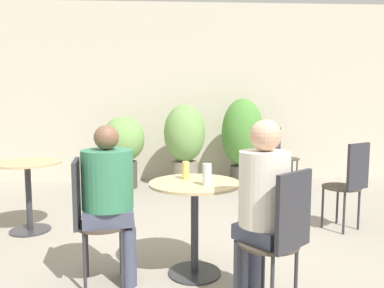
{
  "coord_description": "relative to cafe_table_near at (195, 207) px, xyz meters",
  "views": [
    {
      "loc": [
        -0.26,
        -2.56,
        1.34
      ],
      "look_at": [
        -0.1,
        0.64,
        0.98
      ],
      "focal_mm": 35.0,
      "sensor_mm": 36.0,
      "label": 1
    }
  ],
  "objects": [
    {
      "name": "bistro_chair_0",
      "position": [
        -0.78,
        -0.13,
        0.02
      ],
      "size": [
        0.42,
        0.4,
        0.93
      ],
      "rotation": [
        0.0,
        0.0,
        -4.55
      ],
      "color": "#42382D",
      "rests_on": "ground_plane"
    },
    {
      "name": "beer_glass_1",
      "position": [
        -0.06,
        0.13,
        0.26
      ],
      "size": [
        0.06,
        0.06,
        0.14
      ],
      "color": "#DBC65B",
      "rests_on": "cafe_table_near"
    },
    {
      "name": "potted_plant_2",
      "position": [
        0.95,
        3.11,
        0.26
      ],
      "size": [
        0.66,
        0.66,
        1.4
      ],
      "color": "#47423D",
      "rests_on": "ground_plane"
    },
    {
      "name": "potted_plant_0",
      "position": [
        -0.94,
        3.04,
        0.12
      ],
      "size": [
        0.66,
        0.66,
        1.12
      ],
      "color": "#47423D",
      "rests_on": "ground_plane"
    },
    {
      "name": "ground_plane",
      "position": [
        0.1,
        -0.24,
        -0.54
      ],
      "size": [
        20.0,
        20.0,
        0.0
      ],
      "primitive_type": "plane",
      "color": "gray"
    },
    {
      "name": "beer_glass_0",
      "position": [
        0.08,
        -0.11,
        0.27
      ],
      "size": [
        0.07,
        0.07,
        0.16
      ],
      "color": "silver",
      "rests_on": "cafe_table_near"
    },
    {
      "name": "storefront_wall",
      "position": [
        0.1,
        3.65,
        0.96
      ],
      "size": [
        10.0,
        0.06,
        3.0
      ],
      "color": "beige",
      "rests_on": "ground_plane"
    },
    {
      "name": "bistro_chair_1",
      "position": [
        0.5,
        -0.61,
        0.02
      ],
      "size": [
        0.45,
        0.45,
        0.93
      ],
      "rotation": [
        0.0,
        0.0,
        -2.45
      ],
      "color": "#42382D",
      "rests_on": "ground_plane"
    },
    {
      "name": "cafe_table_near",
      "position": [
        0.0,
        0.0,
        0.0
      ],
      "size": [
        0.7,
        0.7,
        0.73
      ],
      "color": "#2D2D33",
      "rests_on": "ground_plane"
    },
    {
      "name": "seated_person_1",
      "position": [
        0.4,
        -0.49,
        0.2
      ],
      "size": [
        0.41,
        0.41,
        1.23
      ],
      "rotation": [
        0.0,
        0.0,
        3.83
      ],
      "color": "#42475B",
      "rests_on": "ground_plane"
    },
    {
      "name": "seated_person_0",
      "position": [
        -0.62,
        -0.1,
        0.16
      ],
      "size": [
        0.41,
        0.37,
        1.18
      ],
      "rotation": [
        0.0,
        0.0,
        1.74
      ],
      "color": "#42475B",
      "rests_on": "ground_plane"
    },
    {
      "name": "cafe_table_far",
      "position": [
        -1.66,
        1.07,
        -0.01
      ],
      "size": [
        0.67,
        0.67,
        0.73
      ],
      "color": "#2D2D33",
      "rests_on": "ground_plane"
    },
    {
      "name": "bistro_chair_2",
      "position": [
        1.66,
        0.9,
        0.02
      ],
      "size": [
        0.44,
        0.45,
        0.93
      ],
      "rotation": [
        0.0,
        0.0,
        3.68
      ],
      "color": "#42382D",
      "rests_on": "ground_plane"
    },
    {
      "name": "bistro_chair_3",
      "position": [
        1.56,
        3.04,
        0.02
      ],
      "size": [
        0.45,
        0.45,
        0.93
      ],
      "rotation": [
        0.0,
        0.0,
        0.95
      ],
      "color": "#42382D",
      "rests_on": "ground_plane"
    },
    {
      "name": "potted_plant_1",
      "position": [
        0.02,
        3.03,
        0.21
      ],
      "size": [
        0.65,
        0.65,
        1.31
      ],
      "color": "slate",
      "rests_on": "ground_plane"
    }
  ]
}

